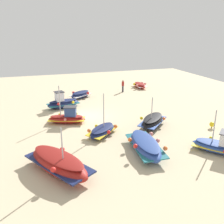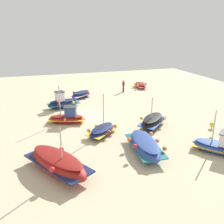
% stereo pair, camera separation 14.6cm
% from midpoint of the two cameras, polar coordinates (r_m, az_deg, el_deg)
% --- Properties ---
extents(ground_plane, '(49.79, 49.79, 0.00)m').
position_cam_midpoint_polar(ground_plane, '(24.66, -5.82, -1.05)').
color(ground_plane, beige).
extents(fishing_boat_0, '(2.84, 3.21, 0.91)m').
position_cam_midpoint_polar(fishing_boat_0, '(31.28, -7.00, 4.03)').
color(fishing_boat_0, navy).
rests_on(fishing_boat_0, ground_plane).
extents(fishing_boat_1, '(2.23, 3.76, 1.88)m').
position_cam_midpoint_polar(fishing_boat_1, '(27.62, -11.06, 2.14)').
color(fishing_boat_1, navy).
rests_on(fishing_boat_1, ground_plane).
extents(fishing_boat_2, '(3.57, 3.65, 2.85)m').
position_cam_midpoint_polar(fishing_boat_2, '(22.10, 9.53, -2.15)').
color(fishing_boat_2, black).
rests_on(fishing_boat_2, ground_plane).
extents(fishing_boat_3, '(5.15, 3.98, 3.08)m').
position_cam_midpoint_polar(fishing_boat_3, '(15.49, -12.19, -11.46)').
color(fishing_boat_3, maroon).
rests_on(fishing_boat_3, ground_plane).
extents(fishing_boat_4, '(3.56, 3.36, 3.08)m').
position_cam_midpoint_polar(fishing_boat_4, '(19.02, 23.65, -7.14)').
color(fishing_boat_4, '#2D4C9E').
rests_on(fishing_boat_4, ground_plane).
extents(fishing_boat_5, '(3.12, 1.89, 0.82)m').
position_cam_midpoint_polar(fishing_boat_5, '(36.78, 6.67, 6.16)').
color(fishing_boat_5, maroon).
rests_on(fishing_boat_5, ground_plane).
extents(fishing_boat_6, '(3.14, 3.23, 3.50)m').
position_cam_midpoint_polar(fishing_boat_6, '(20.25, -2.07, -4.31)').
color(fishing_boat_6, navy).
rests_on(fishing_boat_6, ground_plane).
extents(fishing_boat_7, '(4.70, 2.34, 1.07)m').
position_cam_midpoint_polar(fishing_boat_7, '(17.65, 7.79, -7.65)').
color(fishing_boat_7, '#2D4C9E').
rests_on(fishing_boat_7, ground_plane).
extents(fishing_boat_8, '(2.28, 3.63, 3.53)m').
position_cam_midpoint_polar(fishing_boat_8, '(23.11, -10.11, -1.29)').
color(fishing_boat_8, maroon).
rests_on(fishing_boat_8, ground_plane).
extents(person_walking, '(0.32, 0.32, 1.67)m').
position_cam_midpoint_polar(person_walking, '(33.91, 2.78, 6.21)').
color(person_walking, '#2D2D38').
rests_on(person_walking, ground_plane).
extents(mooring_buoy_0, '(0.47, 0.47, 0.65)m').
position_cam_midpoint_polar(mooring_buoy_0, '(31.18, -11.35, 3.70)').
color(mooring_buoy_0, '#3F3F42').
rests_on(mooring_buoy_0, ground_plane).
extents(mooring_buoy_1, '(0.44, 0.44, 0.57)m').
position_cam_midpoint_polar(mooring_buoy_1, '(23.28, 22.29, -2.72)').
color(mooring_buoy_1, '#3F3F42').
rests_on(mooring_buoy_1, ground_plane).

